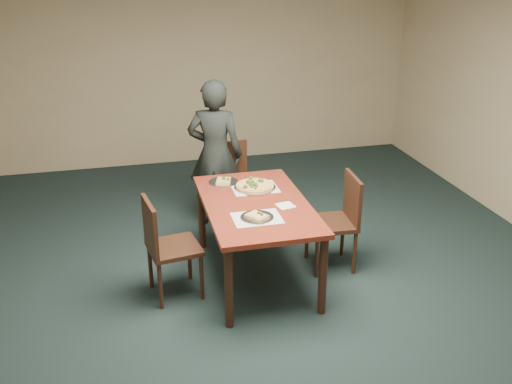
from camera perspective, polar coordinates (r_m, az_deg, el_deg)
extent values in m
plane|color=black|center=(4.82, 2.22, -12.39)|extent=(8.00, 8.00, 0.00)
plane|color=tan|center=(7.97, -5.73, 12.80)|extent=(6.00, 0.00, 6.00)
cube|color=#5F1E13|center=(5.02, 0.00, -1.29)|extent=(0.90, 1.50, 0.04)
cylinder|color=black|center=(4.53, -2.74, -9.60)|extent=(0.07, 0.07, 0.70)
cylinder|color=black|center=(5.72, -5.46, -2.34)|extent=(0.07, 0.07, 0.70)
cylinder|color=black|center=(4.71, 6.70, -8.33)|extent=(0.07, 0.07, 0.70)
cylinder|color=black|center=(5.87, 2.08, -1.57)|extent=(0.07, 0.07, 0.70)
cube|color=black|center=(6.11, -2.21, 0.41)|extent=(0.46, 0.46, 0.04)
cylinder|color=black|center=(6.00, -3.28, -2.51)|extent=(0.04, 0.04, 0.43)
cylinder|color=black|center=(6.31, -4.24, -1.19)|extent=(0.04, 0.04, 0.43)
cylinder|color=black|center=(6.10, -0.04, -2.01)|extent=(0.04, 0.04, 0.43)
cylinder|color=black|center=(6.41, -1.15, -0.74)|extent=(0.04, 0.04, 0.43)
cube|color=black|center=(6.19, -2.79, 3.10)|extent=(0.42, 0.08, 0.44)
cube|color=black|center=(4.94, -8.20, -5.55)|extent=(0.48, 0.48, 0.04)
cylinder|color=black|center=(4.95, -5.46, -8.51)|extent=(0.04, 0.04, 0.43)
cylinder|color=black|center=(4.87, -9.54, -9.29)|extent=(0.04, 0.04, 0.43)
cylinder|color=black|center=(5.25, -6.67, -6.60)|extent=(0.04, 0.04, 0.43)
cylinder|color=black|center=(5.17, -10.52, -7.29)|extent=(0.04, 0.04, 0.43)
cube|color=black|center=(4.79, -10.55, -3.41)|extent=(0.10, 0.42, 0.44)
cube|color=black|center=(5.36, 7.55, -3.11)|extent=(0.45, 0.45, 0.04)
cylinder|color=black|center=(5.58, 5.12, -4.63)|extent=(0.04, 0.04, 0.43)
cylinder|color=black|center=(5.67, 8.65, -4.31)|extent=(0.04, 0.04, 0.43)
cylinder|color=black|center=(5.27, 6.11, -6.41)|extent=(0.04, 0.04, 0.43)
cylinder|color=black|center=(5.37, 9.83, -6.03)|extent=(0.04, 0.04, 0.43)
cube|color=black|center=(5.32, 9.64, -0.62)|extent=(0.06, 0.42, 0.44)
imported|color=black|center=(6.07, -4.10, 3.79)|extent=(0.68, 0.57, 1.61)
cube|color=white|center=(5.31, -0.11, 0.40)|extent=(0.42, 0.32, 0.00)
cube|color=white|center=(4.72, 0.10, -2.61)|extent=(0.40, 0.30, 0.00)
cylinder|color=silver|center=(5.31, -0.11, 0.47)|extent=(0.39, 0.39, 0.01)
cylinder|color=#B78746|center=(5.30, -0.11, 0.63)|extent=(0.35, 0.35, 0.02)
cylinder|color=#FFEF85|center=(5.30, -0.11, 0.77)|extent=(0.31, 0.31, 0.01)
sphere|color=#254A16|center=(5.34, 0.55, 1.15)|extent=(0.04, 0.04, 0.04)
sphere|color=#254A16|center=(5.25, -0.05, 0.72)|extent=(0.03, 0.03, 0.03)
sphere|color=#254A16|center=(5.40, -0.53, 1.40)|extent=(0.04, 0.04, 0.04)
sphere|color=#254A16|center=(5.26, -0.57, 0.78)|extent=(0.04, 0.04, 0.04)
sphere|color=#254A16|center=(5.35, 0.40, 1.16)|extent=(0.04, 0.04, 0.04)
sphere|color=#254A16|center=(5.21, -0.43, 0.54)|extent=(0.03, 0.03, 0.03)
sphere|color=#254A16|center=(5.20, -1.08, 0.53)|extent=(0.04, 0.04, 0.04)
sphere|color=#254A16|center=(5.18, -0.08, 0.40)|extent=(0.03, 0.03, 0.03)
sphere|color=#254A16|center=(5.32, -0.35, 1.03)|extent=(0.03, 0.03, 0.03)
sphere|color=#254A16|center=(5.26, -0.02, 0.78)|extent=(0.04, 0.04, 0.04)
sphere|color=#254A16|center=(5.25, -0.15, 0.76)|extent=(0.04, 0.04, 0.04)
sphere|color=#254A16|center=(5.23, 0.06, 0.61)|extent=(0.03, 0.03, 0.03)
sphere|color=#254A16|center=(5.31, -0.77, 1.01)|extent=(0.04, 0.04, 0.04)
cylinder|color=silver|center=(4.72, 0.10, -2.55)|extent=(0.28, 0.28, 0.01)
cube|color=#B78746|center=(4.71, 0.10, -2.40)|extent=(0.20, 0.21, 0.02)
cube|color=#FFEF85|center=(4.71, 0.10, -2.28)|extent=(0.16, 0.17, 0.01)
sphere|color=#254A16|center=(4.71, 0.27, -2.09)|extent=(0.03, 0.03, 0.03)
sphere|color=#254A16|center=(4.69, 0.57, -2.23)|extent=(0.03, 0.03, 0.03)
cylinder|color=silver|center=(5.45, -3.27, 1.00)|extent=(0.28, 0.28, 0.01)
cube|color=#B78746|center=(5.44, -3.27, 1.13)|extent=(0.17, 0.20, 0.02)
cube|color=#FFEF85|center=(5.44, -3.28, 1.23)|extent=(0.14, 0.16, 0.01)
sphere|color=#254A16|center=(5.42, -2.82, 1.29)|extent=(0.03, 0.03, 0.03)
sphere|color=#254A16|center=(5.44, -3.22, 1.37)|extent=(0.03, 0.03, 0.03)
cube|color=white|center=(4.95, 2.96, -1.37)|extent=(0.16, 0.16, 0.01)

